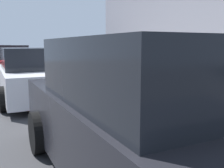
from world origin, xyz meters
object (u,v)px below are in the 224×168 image
object	(u,v)px
suitcase_red_3	(180,98)
suitcase_silver_5	(149,88)
parked_car_white_1	(32,75)
suitcase_maroon_4	(164,94)
parked_car_red_2	(8,63)
parked_car_charcoal_0	(140,120)
fire_hydrant	(111,77)
suitcase_navy_1	(216,108)
suitcase_black_2	(194,104)
suitcase_navy_8	(122,81)
bollard_post	(99,75)
suitcase_olive_7	(128,87)
suitcase_teal_6	(136,89)

from	to	relation	value
suitcase_red_3	suitcase_silver_5	xyz separation A→B (m)	(1.00, 0.13, 0.09)
suitcase_red_3	parked_car_white_1	size ratio (longest dim) A/B	0.17
suitcase_maroon_4	parked_car_red_2	world-z (taller)	parked_car_red_2
parked_car_charcoal_0	suitcase_maroon_4	bearing A→B (deg)	-44.52
fire_hydrant	suitcase_maroon_4	bearing A→B (deg)	179.71
suitcase_navy_1	suitcase_silver_5	world-z (taller)	suitcase_silver_5
suitcase_black_2	parked_car_white_1	size ratio (longest dim) A/B	0.17
suitcase_navy_8	parked_car_white_1	distance (m)	2.80
suitcase_black_2	bollard_post	xyz separation A→B (m)	(4.27, 0.12, 0.17)
suitcase_olive_7	fire_hydrant	bearing A→B (deg)	-0.05
bollard_post	parked_car_red_2	bearing A→B (deg)	22.46
suitcase_black_2	suitcase_maroon_4	bearing A→B (deg)	-0.97
suitcase_navy_1	fire_hydrant	xyz separation A→B (m)	(4.25, -0.03, 0.13)
bollard_post	suitcase_red_3	bearing A→B (deg)	-176.67
parked_car_charcoal_0	bollard_post	bearing A→B (deg)	-21.56
suitcase_black_2	suitcase_silver_5	xyz separation A→B (m)	(1.50, 0.03, 0.11)
suitcase_black_2	parked_car_white_1	xyz separation A→B (m)	(4.31, 2.39, 0.31)
suitcase_teal_6	parked_car_white_1	size ratio (longest dim) A/B	0.14
fire_hydrant	suitcase_silver_5	bearing A→B (deg)	178.32
suitcase_black_2	suitcase_red_3	distance (m)	0.51
suitcase_teal_6	parked_car_charcoal_0	size ratio (longest dim) A/B	0.13
suitcase_black_2	bollard_post	distance (m)	4.27
suitcase_maroon_4	suitcase_teal_6	bearing A→B (deg)	3.37
suitcase_navy_1	suitcase_black_2	bearing A→B (deg)	0.20
suitcase_navy_1	parked_car_charcoal_0	size ratio (longest dim) A/B	0.14
suitcase_black_2	suitcase_navy_1	bearing A→B (deg)	-179.80
suitcase_silver_5	fire_hydrant	distance (m)	2.18
suitcase_navy_8	parked_car_white_1	size ratio (longest dim) A/B	0.22
bollard_post	parked_car_red_2	world-z (taller)	parked_car_red_2
suitcase_navy_1	parked_car_charcoal_0	distance (m)	2.58
suitcase_olive_7	bollard_post	distance (m)	1.70
suitcase_navy_1	fire_hydrant	world-z (taller)	fire_hydrant
suitcase_navy_1	suitcase_silver_5	distance (m)	2.07
suitcase_navy_8	bollard_post	bearing A→B (deg)	10.03
fire_hydrant	parked_car_white_1	distance (m)	2.50
suitcase_olive_7	suitcase_navy_8	world-z (taller)	suitcase_navy_8
suitcase_maroon_4	suitcase_red_3	bearing A→B (deg)	-170.06
suitcase_maroon_4	suitcase_teal_6	world-z (taller)	suitcase_maroon_4
suitcase_red_3	suitcase_navy_8	size ratio (longest dim) A/B	0.75
bollard_post	suitcase_teal_6	bearing A→B (deg)	-178.13
parked_car_red_2	bollard_post	bearing A→B (deg)	-157.54
suitcase_black_2	suitcase_silver_5	bearing A→B (deg)	1.29
bollard_post	parked_car_charcoal_0	distance (m)	6.17
suitcase_olive_7	parked_car_red_2	distance (m)	7.56
bollard_post	suitcase_navy_1	bearing A→B (deg)	-178.56
parked_car_red_2	parked_car_charcoal_0	bearing A→B (deg)	180.00
suitcase_navy_8	parked_car_white_1	world-z (taller)	parked_car_white_1
suitcase_black_2	suitcase_silver_5	distance (m)	1.51
suitcase_olive_7	suitcase_navy_1	bearing A→B (deg)	179.50
fire_hydrant	suitcase_olive_7	bearing A→B (deg)	179.95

